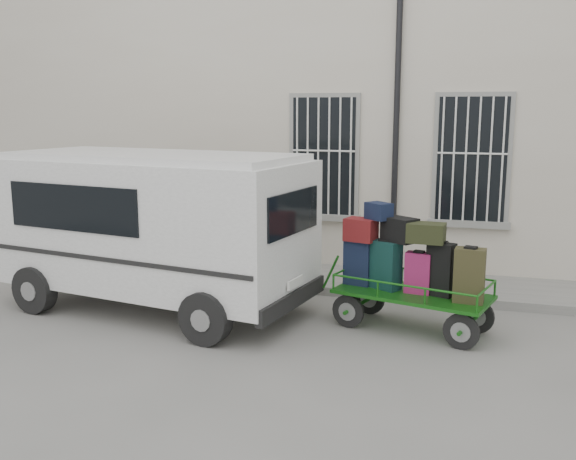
# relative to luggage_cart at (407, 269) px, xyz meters

# --- Properties ---
(ground) EXTENTS (80.00, 80.00, 0.00)m
(ground) POSITION_rel_luggage_cart_xyz_m (-1.51, -0.04, -0.90)
(ground) COLOR slate
(ground) RESTS_ON ground
(building) EXTENTS (24.00, 5.15, 6.00)m
(building) POSITION_rel_luggage_cart_xyz_m (-1.51, 5.45, 2.10)
(building) COLOR beige
(building) RESTS_ON ground
(sidewalk) EXTENTS (24.00, 1.70, 0.15)m
(sidewalk) POSITION_rel_luggage_cart_xyz_m (-1.51, 2.16, -0.82)
(sidewalk) COLOR slate
(sidewalk) RESTS_ON ground
(luggage_cart) EXTENTS (2.58, 1.52, 1.81)m
(luggage_cart) POSITION_rel_luggage_cart_xyz_m (0.00, 0.00, 0.00)
(luggage_cart) COLOR black
(luggage_cart) RESTS_ON ground
(van) EXTENTS (5.18, 2.88, 2.47)m
(van) POSITION_rel_luggage_cart_xyz_m (-3.92, -0.13, 0.52)
(van) COLOR silver
(van) RESTS_ON ground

